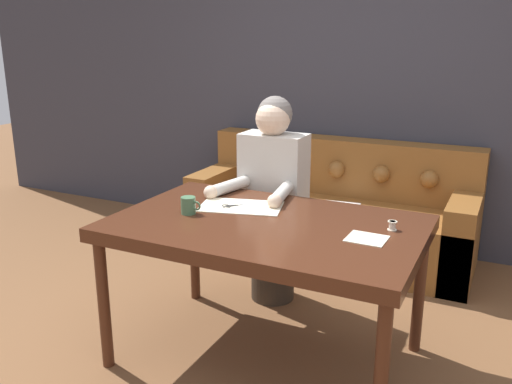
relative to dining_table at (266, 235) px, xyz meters
The scene contains 10 objects.
ground_plane 0.71m from the dining_table, 115.13° to the right, with size 16.00×16.00×0.00m, color brown.
wall_back 2.02m from the dining_table, 91.18° to the left, with size 8.00×0.06×2.60m.
dining_table is the anchor object (origin of this frame).
couch 1.60m from the dining_table, 95.89° to the left, with size 2.15×0.77×0.88m.
person 0.69m from the dining_table, 111.50° to the left, with size 0.48×0.61×1.32m.
pattern_paper_main 0.29m from the dining_table, 144.29° to the left, with size 0.49×0.37×0.00m.
pattern_paper_offcut 0.52m from the dining_table, ahead, with size 0.18×0.16×0.00m.
scissors 0.31m from the dining_table, 150.40° to the left, with size 0.17×0.17×0.01m.
mug 0.43m from the dining_table, behind, with size 0.11×0.08×0.09m.
thread_spool 0.62m from the dining_table, 14.40° to the left, with size 0.04×0.04×0.05m.
Camera 1 is at (1.12, -2.23, 1.65)m, focal length 38.00 mm.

